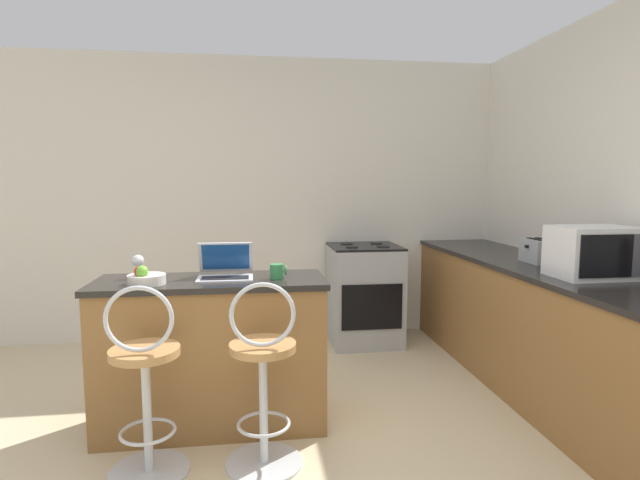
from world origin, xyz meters
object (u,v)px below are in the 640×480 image
object	(u,v)px
toaster	(539,251)
stove_range	(364,294)
bar_stool_near	(145,388)
wine_glass_short	(138,262)
bar_stool_far	(263,381)
mug_green	(277,271)
microwave	(593,252)
fruit_bowl	(145,277)
laptop	(225,269)

from	to	relation	value
toaster	stove_range	xyz separation A→B (m)	(-1.00, 1.12, -0.53)
bar_stool_near	wine_glass_short	world-z (taller)	wine_glass_short
toaster	stove_range	size ratio (longest dim) A/B	0.27
stove_range	wine_glass_short	size ratio (longest dim) A/B	6.53
stove_range	wine_glass_short	world-z (taller)	wine_glass_short
bar_stool_far	bar_stool_near	bearing A→B (deg)	180.00
mug_green	wine_glass_short	distance (m)	0.83
microwave	toaster	distance (m)	0.57
wine_glass_short	fruit_bowl	distance (m)	0.23
bar_stool_near	microwave	bearing A→B (deg)	5.22
toaster	stove_range	distance (m)	1.59
toaster	mug_green	bearing A→B (deg)	-169.53
laptop	microwave	bearing A→B (deg)	-7.88
microwave	bar_stool_far	bearing A→B (deg)	-173.25
bar_stool_far	microwave	world-z (taller)	microwave
laptop	microwave	xyz separation A→B (m)	(2.17, -0.30, 0.10)
laptop	wine_glass_short	xyz separation A→B (m)	(-0.51, 0.06, 0.04)
bar_stool_near	mug_green	world-z (taller)	same
wine_glass_short	microwave	bearing A→B (deg)	-7.66
bar_stool_near	microwave	xyz separation A→B (m)	(2.54, 0.23, 0.59)
laptop	mug_green	world-z (taller)	laptop
toaster	laptop	bearing A→B (deg)	-172.96
bar_stool_far	mug_green	world-z (taller)	same
bar_stool_near	mug_green	distance (m)	0.95
microwave	stove_range	bearing A→B (deg)	120.56
mug_green	wine_glass_short	world-z (taller)	wine_glass_short
bar_stool_far	fruit_bowl	size ratio (longest dim) A/B	4.75
stove_range	toaster	bearing A→B (deg)	-48.33
microwave	stove_range	xyz separation A→B (m)	(-1.00, 1.69, -0.60)
toaster	fruit_bowl	distance (m)	2.63
bar_stool_far	mug_green	xyz separation A→B (m)	(0.10, 0.46, 0.48)
laptop	toaster	bearing A→B (deg)	7.04
bar_stool_far	stove_range	distance (m)	2.15
bar_stool_far	mug_green	distance (m)	0.67
microwave	toaster	world-z (taller)	microwave
laptop	wine_glass_short	size ratio (longest dim) A/B	2.32
bar_stool_far	stove_range	bearing A→B (deg)	63.35
bar_stool_near	toaster	world-z (taller)	toaster
bar_stool_near	fruit_bowl	size ratio (longest dim) A/B	4.75
microwave	wine_glass_short	world-z (taller)	microwave
microwave	fruit_bowl	xyz separation A→B (m)	(-2.60, 0.15, -0.11)
bar_stool_near	toaster	size ratio (longest dim) A/B	3.97
bar_stool_near	microwave	distance (m)	2.62
wine_glass_short	bar_stool_near	bearing A→B (deg)	-76.64
toaster	stove_range	bearing A→B (deg)	131.67
bar_stool_near	toaster	xyz separation A→B (m)	(2.54, 0.80, 0.52)
bar_stool_near	wine_glass_short	distance (m)	0.81
bar_stool_far	wine_glass_short	bearing A→B (deg)	140.46
toaster	mug_green	xyz separation A→B (m)	(-1.86, -0.34, -0.04)
mug_green	bar_stool_far	bearing A→B (deg)	-102.33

